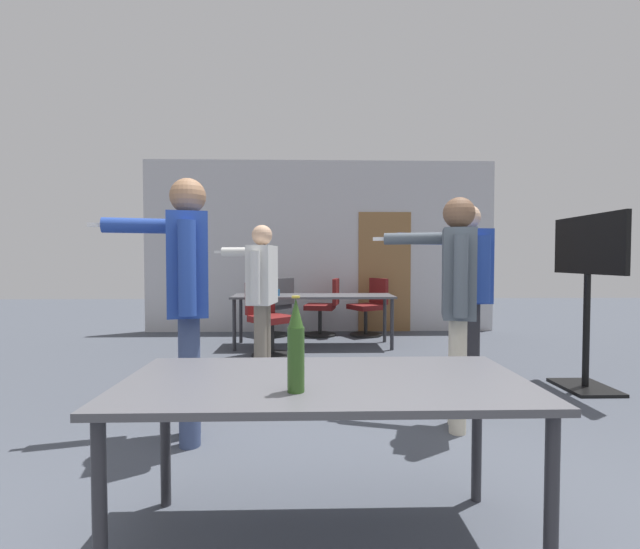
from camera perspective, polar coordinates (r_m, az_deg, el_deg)
back_wall at (r=7.37m, az=0.28°, el=3.67°), size 5.99×0.12×2.93m
conference_table_near at (r=1.89m, az=0.68°, el=-15.71°), size 1.70×0.79×0.73m
conference_table_far at (r=6.09m, az=-0.91°, el=-3.35°), size 2.27×0.68×0.73m
tv_screen at (r=4.78m, az=32.09°, el=-0.90°), size 0.44×1.02×1.66m
person_right_polo at (r=4.51m, az=-7.88°, el=-1.55°), size 0.72×0.70×1.60m
person_left_plaid at (r=3.03m, az=-17.38°, el=-1.13°), size 0.91×0.65×1.79m
person_far_watching at (r=4.20m, az=18.81°, el=-0.73°), size 0.86×0.70×1.75m
person_near_casual at (r=3.25m, az=17.68°, el=-1.75°), size 0.72×0.70×1.69m
office_chair_near_pushed at (r=6.94m, az=-6.00°, el=-4.55°), size 0.69×0.68×0.94m
office_chair_far_left at (r=5.59m, az=-6.89°, el=-6.19°), size 0.68×0.69×0.94m
office_chair_side_rolled at (r=7.05m, az=6.62°, el=-4.55°), size 0.67×0.64×0.93m
office_chair_far_right at (r=6.96m, az=0.62°, el=-4.62°), size 0.60×0.54×0.93m
beer_bottle at (r=1.65m, az=-3.23°, el=-9.60°), size 0.07×0.07×0.37m
drink_cup at (r=5.99m, az=-5.77°, el=-2.40°), size 0.08×0.08×0.09m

